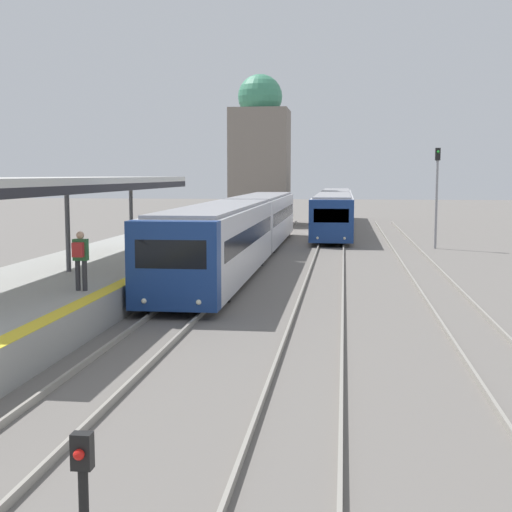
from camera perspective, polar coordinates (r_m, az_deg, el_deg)
The scene contains 7 objects.
platform_canopy at distance 24.46m, azimuth -14.84°, elevation 5.81°, with size 4.00×17.90×3.14m.
person_on_platform at distance 20.39m, azimuth -13.88°, elevation 0.02°, with size 0.40×0.40×1.66m.
train_near at distance 35.22m, azimuth -0.93°, elevation 2.41°, with size 2.69×30.25×2.98m.
train_far at distance 55.72m, azimuth 6.31°, elevation 3.82°, with size 2.60×29.54×2.87m.
signal_post_near at distance 7.50m, azimuth -13.64°, elevation -18.22°, with size 0.20×0.21×1.70m.
signal_mast_far at distance 41.59m, azimuth 14.27°, elevation 5.41°, with size 0.28×0.29×5.68m.
distant_domed_building at distance 61.06m, azimuth 0.33°, elevation 8.16°, with size 4.87×4.87×12.58m.
Camera 1 is at (4.88, -2.91, 4.18)m, focal length 50.00 mm.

